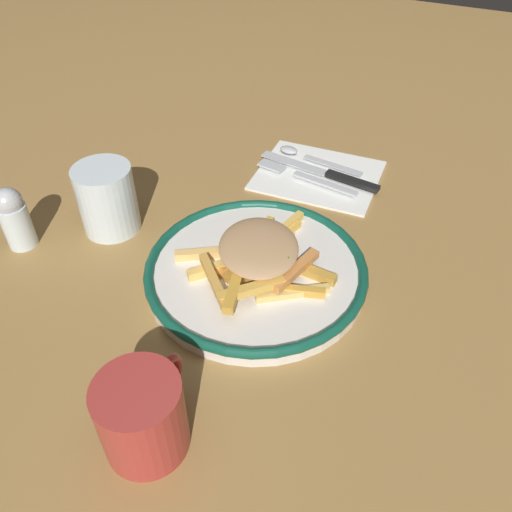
{
  "coord_description": "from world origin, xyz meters",
  "views": [
    {
      "loc": [
        -0.44,
        -0.2,
        0.47
      ],
      "look_at": [
        0.0,
        0.0,
        0.04
      ],
      "focal_mm": 36.42,
      "sensor_mm": 36.0,
      "label": 1
    }
  ],
  "objects_px": {
    "salt_shaker": "(14,218)",
    "spoon": "(306,156)",
    "napkin": "(318,174)",
    "plate": "(256,271)",
    "fork": "(306,177)",
    "knife": "(329,174)",
    "water_glass": "(107,199)",
    "coffee_mug": "(144,416)",
    "fries_heap": "(258,255)"
  },
  "relations": [
    {
      "from": "fork",
      "to": "salt_shaker",
      "type": "distance_m",
      "value": 0.43
    },
    {
      "from": "plate",
      "to": "napkin",
      "type": "bearing_deg",
      "value": 1.67
    },
    {
      "from": "fork",
      "to": "salt_shaker",
      "type": "xyz_separation_m",
      "value": [
        -0.31,
        0.31,
        0.04
      ]
    },
    {
      "from": "coffee_mug",
      "to": "salt_shaker",
      "type": "bearing_deg",
      "value": 61.54
    },
    {
      "from": "fries_heap",
      "to": "spoon",
      "type": "xyz_separation_m",
      "value": [
        0.29,
        0.04,
        -0.03
      ]
    },
    {
      "from": "plate",
      "to": "salt_shaker",
      "type": "xyz_separation_m",
      "value": [
        -0.07,
        0.32,
        0.03
      ]
    },
    {
      "from": "fries_heap",
      "to": "napkin",
      "type": "xyz_separation_m",
      "value": [
        0.26,
        0.01,
        -0.03
      ]
    },
    {
      "from": "spoon",
      "to": "coffee_mug",
      "type": "height_order",
      "value": "coffee_mug"
    },
    {
      "from": "fork",
      "to": "coffee_mug",
      "type": "bearing_deg",
      "value": -177.6
    },
    {
      "from": "plate",
      "to": "water_glass",
      "type": "height_order",
      "value": "water_glass"
    },
    {
      "from": "napkin",
      "to": "spoon",
      "type": "bearing_deg",
      "value": 46.72
    },
    {
      "from": "knife",
      "to": "salt_shaker",
      "type": "xyz_separation_m",
      "value": [
        -0.33,
        0.34,
        0.03
      ]
    },
    {
      "from": "water_glass",
      "to": "salt_shaker",
      "type": "height_order",
      "value": "water_glass"
    },
    {
      "from": "fries_heap",
      "to": "spoon",
      "type": "relative_size",
      "value": 1.44
    },
    {
      "from": "fries_heap",
      "to": "napkin",
      "type": "distance_m",
      "value": 0.26
    },
    {
      "from": "napkin",
      "to": "knife",
      "type": "bearing_deg",
      "value": -97.74
    },
    {
      "from": "napkin",
      "to": "spoon",
      "type": "relative_size",
      "value": 1.27
    },
    {
      "from": "knife",
      "to": "fork",
      "type": "bearing_deg",
      "value": 127.53
    },
    {
      "from": "plate",
      "to": "spoon",
      "type": "bearing_deg",
      "value": 8.18
    },
    {
      "from": "fries_heap",
      "to": "knife",
      "type": "bearing_deg",
      "value": -2.16
    },
    {
      "from": "salt_shaker",
      "to": "spoon",
      "type": "bearing_deg",
      "value": -37.63
    },
    {
      "from": "napkin",
      "to": "water_glass",
      "type": "height_order",
      "value": "water_glass"
    },
    {
      "from": "fork",
      "to": "spoon",
      "type": "distance_m",
      "value": 0.06
    },
    {
      "from": "knife",
      "to": "water_glass",
      "type": "xyz_separation_m",
      "value": [
        -0.25,
        0.25,
        0.04
      ]
    },
    {
      "from": "spoon",
      "to": "salt_shaker",
      "type": "bearing_deg",
      "value": 142.37
    },
    {
      "from": "water_glass",
      "to": "coffee_mug",
      "type": "xyz_separation_m",
      "value": [
        -0.26,
        -0.23,
        -0.0
      ]
    },
    {
      "from": "plate",
      "to": "knife",
      "type": "bearing_deg",
      "value": -2.47
    },
    {
      "from": "fork",
      "to": "knife",
      "type": "distance_m",
      "value": 0.04
    },
    {
      "from": "napkin",
      "to": "salt_shaker",
      "type": "relative_size",
      "value": 2.11
    },
    {
      "from": "plate",
      "to": "napkin",
      "type": "distance_m",
      "value": 0.26
    },
    {
      "from": "knife",
      "to": "coffee_mug",
      "type": "bearing_deg",
      "value": 178.81
    },
    {
      "from": "fork",
      "to": "napkin",
      "type": "bearing_deg",
      "value": -24.73
    },
    {
      "from": "coffee_mug",
      "to": "salt_shaker",
      "type": "relative_size",
      "value": 1.2
    },
    {
      "from": "fork",
      "to": "knife",
      "type": "xyz_separation_m",
      "value": [
        0.02,
        -0.03,
        0.0
      ]
    },
    {
      "from": "plate",
      "to": "napkin",
      "type": "xyz_separation_m",
      "value": [
        0.26,
        0.01,
        -0.01
      ]
    },
    {
      "from": "fries_heap",
      "to": "salt_shaker",
      "type": "xyz_separation_m",
      "value": [
        -0.08,
        0.33,
        0.01
      ]
    },
    {
      "from": "plate",
      "to": "napkin",
      "type": "height_order",
      "value": "plate"
    },
    {
      "from": "spoon",
      "to": "coffee_mug",
      "type": "relative_size",
      "value": 1.39
    },
    {
      "from": "napkin",
      "to": "spoon",
      "type": "xyz_separation_m",
      "value": [
        0.03,
        0.03,
        0.01
      ]
    },
    {
      "from": "spoon",
      "to": "salt_shaker",
      "type": "distance_m",
      "value": 0.46
    },
    {
      "from": "water_glass",
      "to": "salt_shaker",
      "type": "xyz_separation_m",
      "value": [
        -0.08,
        0.09,
        -0.0
      ]
    },
    {
      "from": "spoon",
      "to": "plate",
      "type": "bearing_deg",
      "value": -171.82
    },
    {
      "from": "fries_heap",
      "to": "salt_shaker",
      "type": "relative_size",
      "value": 2.4
    },
    {
      "from": "coffee_mug",
      "to": "salt_shaker",
      "type": "xyz_separation_m",
      "value": [
        0.18,
        0.33,
        0.0
      ]
    },
    {
      "from": "napkin",
      "to": "knife",
      "type": "height_order",
      "value": "knife"
    },
    {
      "from": "plate",
      "to": "coffee_mug",
      "type": "height_order",
      "value": "coffee_mug"
    },
    {
      "from": "fork",
      "to": "spoon",
      "type": "bearing_deg",
      "value": 20.96
    },
    {
      "from": "napkin",
      "to": "coffee_mug",
      "type": "xyz_separation_m",
      "value": [
        -0.51,
        -0.01,
        0.04
      ]
    },
    {
      "from": "fries_heap",
      "to": "coffee_mug",
      "type": "relative_size",
      "value": 2.01
    },
    {
      "from": "fork",
      "to": "water_glass",
      "type": "height_order",
      "value": "water_glass"
    }
  ]
}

